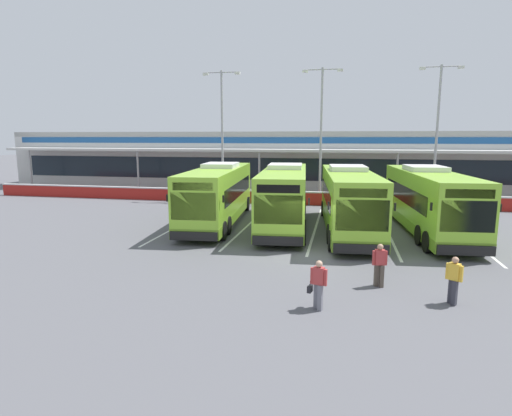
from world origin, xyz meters
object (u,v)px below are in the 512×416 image
at_px(pedestrian_child, 379,264).
at_px(coach_bus_right_centre, 428,202).
at_px(lamp_post_centre, 321,127).
at_px(lamp_post_east, 437,126).
at_px(coach_bus_leftmost, 218,195).
at_px(pedestrian_with_handbag, 318,283).
at_px(coach_bus_left_centre, 284,197).
at_px(pedestrian_in_dark_coat, 454,279).
at_px(lamp_post_west, 222,127).
at_px(coach_bus_centre, 348,201).

bearing_deg(pedestrian_child, coach_bus_right_centre, 70.92).
distance_m(lamp_post_centre, lamp_post_east, 9.11).
bearing_deg(coach_bus_leftmost, pedestrian_child, -47.48).
bearing_deg(lamp_post_east, coach_bus_right_centre, -102.61).
bearing_deg(coach_bus_right_centre, pedestrian_with_handbag, -113.90).
bearing_deg(pedestrian_with_handbag, lamp_post_east, 71.09).
relative_size(coach_bus_left_centre, lamp_post_east, 1.12).
bearing_deg(pedestrian_in_dark_coat, lamp_post_east, 80.73).
height_order(coach_bus_right_centre, pedestrian_child, coach_bus_right_centre).
distance_m(pedestrian_in_dark_coat, lamp_post_west, 25.85).
relative_size(pedestrian_with_handbag, lamp_post_west, 0.15).
xyz_separation_m(coach_bus_leftmost, pedestrian_child, (9.21, -10.04, -0.91)).
bearing_deg(lamp_post_west, coach_bus_leftmost, -75.45).
xyz_separation_m(coach_bus_left_centre, pedestrian_in_dark_coat, (7.17, -11.18, -0.91)).
relative_size(coach_bus_right_centre, pedestrian_in_dark_coat, 7.61).
relative_size(coach_bus_left_centre, pedestrian_child, 7.61).
bearing_deg(lamp_post_centre, pedestrian_in_dark_coat, -75.32).
bearing_deg(pedestrian_with_handbag, lamp_post_centre, 93.08).
xyz_separation_m(coach_bus_centre, coach_bus_right_centre, (4.50, 0.70, 0.00)).
bearing_deg(lamp_post_east, coach_bus_left_centre, -135.53).
relative_size(pedestrian_in_dark_coat, pedestrian_child, 1.00).
height_order(pedestrian_in_dark_coat, lamp_post_west, lamp_post_west).
xyz_separation_m(lamp_post_centre, lamp_post_east, (9.10, 0.48, 0.00)).
height_order(pedestrian_with_handbag, lamp_post_east, lamp_post_east).
height_order(coach_bus_leftmost, lamp_post_centre, lamp_post_centre).
height_order(coach_bus_left_centre, lamp_post_east, lamp_post_east).
bearing_deg(coach_bus_left_centre, lamp_post_east, 44.47).
relative_size(coach_bus_centre, pedestrian_with_handbag, 7.61).
distance_m(coach_bus_leftmost, pedestrian_child, 13.66).
distance_m(coach_bus_leftmost, coach_bus_right_centre, 12.65).
height_order(pedestrian_in_dark_coat, lamp_post_east, lamp_post_east).
bearing_deg(pedestrian_with_handbag, coach_bus_left_centre, 102.78).
bearing_deg(coach_bus_centre, coach_bus_left_centre, 169.58).
xyz_separation_m(coach_bus_leftmost, pedestrian_with_handbag, (7.12, -12.57, -0.93)).
height_order(coach_bus_right_centre, pedestrian_with_handbag, coach_bus_right_centre).
xyz_separation_m(coach_bus_left_centre, lamp_post_east, (10.72, 10.52, 4.50)).
relative_size(coach_bus_right_centre, lamp_post_east, 1.12).
distance_m(coach_bus_centre, lamp_post_west, 15.70).
distance_m(pedestrian_in_dark_coat, pedestrian_child, 2.56).
distance_m(pedestrian_with_handbag, pedestrian_child, 3.28).
relative_size(pedestrian_child, lamp_post_centre, 0.15).
xyz_separation_m(pedestrian_child, lamp_post_west, (-11.75, 19.83, 5.42)).
bearing_deg(coach_bus_centre, coach_bus_leftmost, 174.45).
relative_size(lamp_post_west, lamp_post_centre, 1.00).
xyz_separation_m(coach_bus_left_centre, pedestrian_with_handbag, (2.83, -12.49, -0.93)).
bearing_deg(pedestrian_child, pedestrian_with_handbag, -129.55).
height_order(coach_bus_centre, pedestrian_child, coach_bus_centre).
bearing_deg(lamp_post_centre, lamp_post_east, 3.04).
height_order(coach_bus_right_centre, lamp_post_west, lamp_post_west).
distance_m(coach_bus_centre, coach_bus_right_centre, 4.55).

